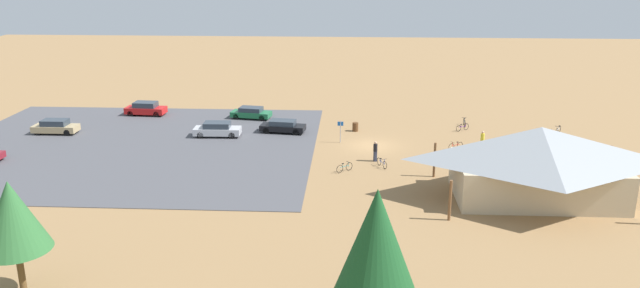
{
  "coord_description": "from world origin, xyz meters",
  "views": [
    {
      "loc": [
        1.85,
        56.45,
        17.5
      ],
      "look_at": [
        4.75,
        3.61,
        1.2
      ],
      "focal_mm": 34.85,
      "sensor_mm": 36.0,
      "label": 1
    }
  ],
  "objects_px": {
    "bicycle_silver_edge_south": "(464,122)",
    "car_silver_by_curb": "(217,129)",
    "trash_bin": "(355,127)",
    "pine_east": "(12,216)",
    "bicycle_teal_yard_right": "(345,167)",
    "car_red_end_stall": "(146,109)",
    "bicycle_purple_near_porch": "(462,127)",
    "bicycle_orange_lone_west": "(520,154)",
    "bicycle_black_yard_center": "(539,141)",
    "bicycle_white_by_bin": "(558,130)",
    "bicycle_yellow_yard_left": "(547,134)",
    "car_black_front_row": "(283,126)",
    "bike_pavilion": "(539,159)",
    "visitor_at_bikes": "(375,151)",
    "car_green_aisle_side": "(251,113)",
    "pine_mideast": "(376,244)",
    "car_tan_back_corner": "(55,127)",
    "lot_sign": "(340,129)",
    "bicycle_blue_lone_east": "(382,163)",
    "visitor_by_pavilion": "(482,140)",
    "bicycle_red_edge_north": "(456,146)",
    "bicycle_green_trailside": "(568,141)"
  },
  "relations": [
    {
      "from": "bike_pavilion",
      "to": "visitor_at_bikes",
      "type": "relative_size",
      "value": 7.88
    },
    {
      "from": "car_green_aisle_side",
      "to": "visitor_by_pavilion",
      "type": "relative_size",
      "value": 2.59
    },
    {
      "from": "pine_mideast",
      "to": "bicycle_silver_edge_south",
      "type": "distance_m",
      "value": 40.51
    },
    {
      "from": "bike_pavilion",
      "to": "bicycle_red_edge_north",
      "type": "xyz_separation_m",
      "value": [
        4.02,
        -11.9,
        -2.76
      ]
    },
    {
      "from": "bicycle_black_yard_center",
      "to": "visitor_by_pavilion",
      "type": "height_order",
      "value": "visitor_by_pavilion"
    },
    {
      "from": "bicycle_white_by_bin",
      "to": "bicycle_teal_yard_right",
      "type": "relative_size",
      "value": 1.16
    },
    {
      "from": "bicycle_teal_yard_right",
      "to": "car_red_end_stall",
      "type": "bearing_deg",
      "value": -37.93
    },
    {
      "from": "pine_mideast",
      "to": "car_red_end_stall",
      "type": "distance_m",
      "value": 48.28
    },
    {
      "from": "bicycle_yellow_yard_left",
      "to": "bicycle_silver_edge_south",
      "type": "bearing_deg",
      "value": -28.74
    },
    {
      "from": "bicycle_black_yard_center",
      "to": "bicycle_white_by_bin",
      "type": "height_order",
      "value": "bicycle_black_yard_center"
    },
    {
      "from": "bicycle_white_by_bin",
      "to": "bicycle_red_edge_north",
      "type": "relative_size",
      "value": 1.06
    },
    {
      "from": "bicycle_green_trailside",
      "to": "bicycle_red_edge_north",
      "type": "xyz_separation_m",
      "value": [
        10.89,
        2.01,
        -0.02
      ]
    },
    {
      "from": "bicycle_green_trailside",
      "to": "visitor_at_bikes",
      "type": "relative_size",
      "value": 0.78
    },
    {
      "from": "bicycle_purple_near_porch",
      "to": "car_silver_by_curb",
      "type": "bearing_deg",
      "value": 8.18
    },
    {
      "from": "pine_mideast",
      "to": "bicycle_white_by_bin",
      "type": "bearing_deg",
      "value": -118.34
    },
    {
      "from": "car_tan_back_corner",
      "to": "car_green_aisle_side",
      "type": "bearing_deg",
      "value": -159.54
    },
    {
      "from": "pine_east",
      "to": "bicycle_red_edge_north",
      "type": "bearing_deg",
      "value": -134.43
    },
    {
      "from": "bicycle_yellow_yard_left",
      "to": "car_tan_back_corner",
      "type": "distance_m",
      "value": 49.18
    },
    {
      "from": "lot_sign",
      "to": "car_black_front_row",
      "type": "bearing_deg",
      "value": -27.82
    },
    {
      "from": "trash_bin",
      "to": "bicycle_silver_edge_south",
      "type": "xyz_separation_m",
      "value": [
        -11.51,
        -2.6,
        -0.06
      ]
    },
    {
      "from": "bicycle_silver_edge_south",
      "to": "car_tan_back_corner",
      "type": "xyz_separation_m",
      "value": [
        41.76,
        5.3,
        0.36
      ]
    },
    {
      "from": "bike_pavilion",
      "to": "car_green_aisle_side",
      "type": "bearing_deg",
      "value": -41.4
    },
    {
      "from": "car_red_end_stall",
      "to": "bicycle_silver_edge_south",
      "type": "bearing_deg",
      "value": 175.75
    },
    {
      "from": "bicycle_silver_edge_south",
      "to": "car_silver_by_curb",
      "type": "distance_m",
      "value": 25.79
    },
    {
      "from": "bicycle_black_yard_center",
      "to": "visitor_at_bikes",
      "type": "distance_m",
      "value": 16.81
    },
    {
      "from": "bicycle_red_edge_north",
      "to": "bicycle_purple_near_porch",
      "type": "bearing_deg",
      "value": -104.61
    },
    {
      "from": "bicycle_blue_lone_east",
      "to": "car_black_front_row",
      "type": "distance_m",
      "value": 13.93
    },
    {
      "from": "trash_bin",
      "to": "pine_east",
      "type": "xyz_separation_m",
      "value": [
        17.57,
        33.16,
        4.2
      ]
    },
    {
      "from": "car_tan_back_corner",
      "to": "bicycle_teal_yard_right",
      "type": "bearing_deg",
      "value": 161.6
    },
    {
      "from": "car_black_front_row",
      "to": "lot_sign",
      "type": "bearing_deg",
      "value": 152.18
    },
    {
      "from": "car_silver_by_curb",
      "to": "car_red_end_stall",
      "type": "relative_size",
      "value": 1.02
    },
    {
      "from": "car_red_end_stall",
      "to": "visitor_by_pavilion",
      "type": "bearing_deg",
      "value": 163.03
    },
    {
      "from": "car_tan_back_corner",
      "to": "car_silver_by_curb",
      "type": "distance_m",
      "value": 16.55
    },
    {
      "from": "lot_sign",
      "to": "bicycle_yellow_yard_left",
      "type": "relative_size",
      "value": 1.23
    },
    {
      "from": "bicycle_white_by_bin",
      "to": "car_black_front_row",
      "type": "xyz_separation_m",
      "value": [
        27.91,
        1.3,
        0.32
      ]
    },
    {
      "from": "bike_pavilion",
      "to": "car_green_aisle_side",
      "type": "xyz_separation_m",
      "value": [
        24.84,
        -21.9,
        -2.41
      ]
    },
    {
      "from": "bicycle_orange_lone_west",
      "to": "car_silver_by_curb",
      "type": "bearing_deg",
      "value": -10.04
    },
    {
      "from": "visitor_by_pavilion",
      "to": "visitor_at_bikes",
      "type": "bearing_deg",
      "value": 21.58
    },
    {
      "from": "bicycle_blue_lone_east",
      "to": "bicycle_teal_yard_right",
      "type": "distance_m",
      "value": 3.45
    },
    {
      "from": "bicycle_black_yard_center",
      "to": "bicycle_yellow_yard_left",
      "type": "xyz_separation_m",
      "value": [
        -1.41,
        -2.26,
        0.02
      ]
    },
    {
      "from": "bicycle_purple_near_porch",
      "to": "bicycle_blue_lone_east",
      "type": "bearing_deg",
      "value": 53.54
    },
    {
      "from": "lot_sign",
      "to": "bike_pavilion",
      "type": "bearing_deg",
      "value": 137.8
    },
    {
      "from": "bicycle_purple_near_porch",
      "to": "bicycle_orange_lone_west",
      "type": "distance_m",
      "value": 9.37
    },
    {
      "from": "bicycle_blue_lone_east",
      "to": "car_red_end_stall",
      "type": "xyz_separation_m",
      "value": [
        25.84,
        -16.3,
        0.42
      ]
    },
    {
      "from": "trash_bin",
      "to": "car_red_end_stall",
      "type": "height_order",
      "value": "car_red_end_stall"
    },
    {
      "from": "bicycle_yellow_yard_left",
      "to": "car_silver_by_curb",
      "type": "relative_size",
      "value": 0.39
    },
    {
      "from": "car_green_aisle_side",
      "to": "car_red_end_stall",
      "type": "xyz_separation_m",
      "value": [
        12.09,
        -0.9,
        0.09
      ]
    },
    {
      "from": "bicycle_white_by_bin",
      "to": "bicycle_blue_lone_east",
      "type": "bearing_deg",
      "value": 31.85
    },
    {
      "from": "bicycle_black_yard_center",
      "to": "car_green_aisle_side",
      "type": "relative_size",
      "value": 0.36
    },
    {
      "from": "pine_east",
      "to": "bicycle_white_by_bin",
      "type": "xyz_separation_m",
      "value": [
        -38.12,
        -33.42,
        -4.28
      ]
    }
  ]
}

